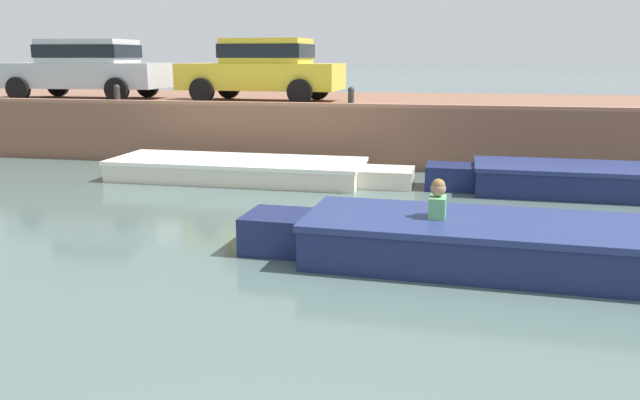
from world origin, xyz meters
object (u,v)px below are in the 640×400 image
(mooring_bollard_mid, at_px, (351,96))
(mooring_bollard_west, at_px, (117,93))
(motorboat_passing, at_px, (473,242))
(car_left_inner_yellow, at_px, (264,67))
(boat_moored_west_cream, at_px, (249,170))
(car_leftmost_silver, at_px, (86,66))
(boat_moored_central_navy, at_px, (592,180))

(mooring_bollard_mid, bearing_deg, mooring_bollard_west, 180.00)
(mooring_bollard_mid, bearing_deg, motorboat_passing, -68.98)
(car_left_inner_yellow, height_order, mooring_bollard_west, car_left_inner_yellow)
(boat_moored_west_cream, xyz_separation_m, car_leftmost_silver, (-5.45, 3.12, 2.04))
(mooring_bollard_west, bearing_deg, boat_moored_central_navy, -10.87)
(boat_moored_west_cream, bearing_deg, motorboat_passing, -46.65)
(boat_moored_central_navy, distance_m, mooring_bollard_mid, 5.43)
(mooring_bollard_west, bearing_deg, mooring_bollard_mid, 0.00)
(motorboat_passing, distance_m, car_left_inner_yellow, 9.37)
(boat_moored_west_cream, relative_size, car_leftmost_silver, 1.42)
(car_left_inner_yellow, relative_size, mooring_bollard_mid, 9.09)
(car_leftmost_silver, xyz_separation_m, mooring_bollard_west, (1.50, -1.17, -0.61))
(car_leftmost_silver, bearing_deg, mooring_bollard_west, -38.06)
(motorboat_passing, relative_size, car_left_inner_yellow, 1.39)
(boat_moored_central_navy, distance_m, car_leftmost_silver, 12.70)
(boat_moored_west_cream, distance_m, motorboat_passing, 6.35)
(car_left_inner_yellow, bearing_deg, boat_moored_central_navy, -23.93)
(boat_moored_west_cream, height_order, motorboat_passing, motorboat_passing)
(boat_moored_west_cream, relative_size, motorboat_passing, 1.12)
(boat_moored_central_navy, bearing_deg, car_left_inner_yellow, 156.07)
(mooring_bollard_mid, bearing_deg, boat_moored_west_cream, -133.29)
(boat_moored_central_navy, distance_m, car_left_inner_yellow, 8.15)
(boat_moored_west_cream, height_order, mooring_bollard_west, mooring_bollard_west)
(boat_moored_west_cream, relative_size, mooring_bollard_west, 14.14)
(boat_moored_central_navy, xyz_separation_m, car_leftmost_silver, (-12.12, 3.21, 1.98))
(car_leftmost_silver, relative_size, car_left_inner_yellow, 1.09)
(boat_moored_west_cream, xyz_separation_m, boat_moored_central_navy, (6.68, -0.09, 0.06))
(car_left_inner_yellow, bearing_deg, motorboat_passing, -57.58)
(mooring_bollard_west, bearing_deg, boat_moored_west_cream, -26.30)
(boat_moored_central_navy, relative_size, mooring_bollard_west, 12.76)
(mooring_bollard_mid, bearing_deg, boat_moored_central_navy, -22.85)
(motorboat_passing, height_order, mooring_bollard_west, mooring_bollard_west)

